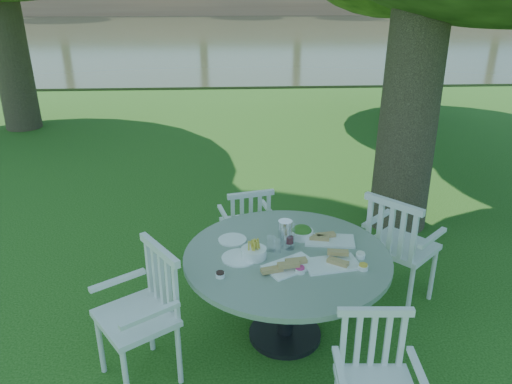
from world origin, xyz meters
TOP-DOWN VIEW (x-y plane):
  - ground at (0.00, 0.00)m, footprint 140.00×140.00m
  - table at (0.18, -0.70)m, footprint 1.51×1.51m
  - chair_ne at (1.12, -0.31)m, footprint 0.69×0.69m
  - chair_nw at (-0.07, 0.30)m, footprint 0.51×0.49m
  - chair_sw at (-0.79, -1.02)m, footprint 0.65×0.66m
  - chair_se at (0.58, -1.66)m, footprint 0.46×0.43m
  - tableware at (0.18, -0.65)m, footprint 1.07×0.70m
  - river at (0.00, 23.00)m, footprint 100.00×28.00m

SIDE VIEW (x-z plane):
  - ground at x=0.00m, z-range 0.00..0.00m
  - river at x=0.00m, z-range -0.06..0.06m
  - chair_nw at x=-0.07m, z-range 0.07..0.92m
  - chair_se at x=0.58m, z-range 0.08..0.94m
  - chair_sw at x=-0.79m, z-range 0.09..1.05m
  - chair_ne at x=1.12m, z-range 0.09..1.09m
  - table at x=0.18m, z-range 0.24..0.98m
  - tableware at x=0.18m, z-range 0.67..0.88m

